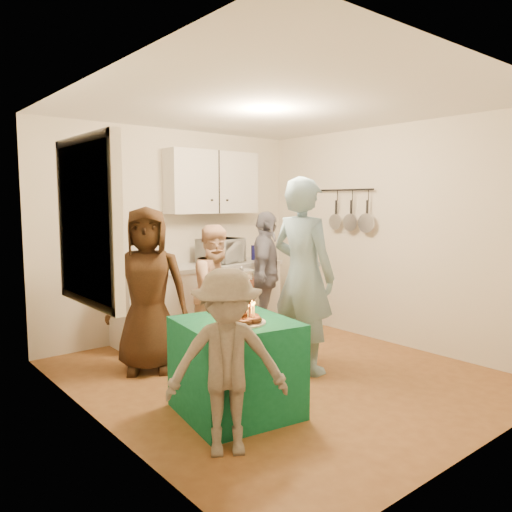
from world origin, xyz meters
TOP-DOWN VIEW (x-y plane):
  - floor at (0.00, 0.00)m, footprint 4.00×4.00m
  - ceiling at (0.00, 0.00)m, footprint 4.00×4.00m
  - back_wall at (0.00, 2.00)m, footprint 3.60×3.60m
  - left_wall at (-1.80, 0.00)m, footprint 4.00×4.00m
  - right_wall at (1.80, 0.00)m, footprint 4.00×4.00m
  - window_night at (-1.77, 0.30)m, footprint 0.04×1.00m
  - counter at (0.20, 1.70)m, footprint 2.20×0.58m
  - countertop at (0.20, 1.70)m, footprint 2.24×0.62m
  - upper_cabinet at (0.50, 1.85)m, footprint 1.30×0.30m
  - pot_rack at (1.72, 0.70)m, footprint 0.12×1.00m
  - microwave at (0.52, 1.70)m, footprint 0.64×0.50m
  - party_table at (-0.87, -0.45)m, footprint 0.97×0.97m
  - donut_cake at (-0.88, -0.55)m, footprint 0.38×0.38m
  - punch_jar at (-0.61, -0.19)m, footprint 0.22×0.22m
  - man_birthday at (0.26, -0.07)m, footprint 0.56×0.77m
  - woman_back_left at (-0.93, 0.92)m, footprint 0.97×0.87m
  - woman_back_center at (-0.09, 0.92)m, footprint 0.75×0.61m
  - woman_back_right at (0.80, 1.13)m, footprint 0.93×0.93m
  - child_near_left at (-1.31, -0.93)m, footprint 0.94×0.84m

SIDE VIEW (x-z plane):
  - floor at x=0.00m, z-range 0.00..0.00m
  - party_table at x=-0.87m, z-range 0.00..0.76m
  - counter at x=0.20m, z-range 0.00..0.86m
  - child_near_left at x=-1.31m, z-range 0.00..1.27m
  - woman_back_center at x=-0.09m, z-range 0.00..1.45m
  - woman_back_right at x=0.80m, z-range 0.00..1.58m
  - woman_back_left at x=-0.93m, z-range 0.00..1.66m
  - donut_cake at x=-0.88m, z-range 0.76..0.94m
  - countertop at x=0.20m, z-range 0.86..0.91m
  - punch_jar at x=-0.61m, z-range 0.76..1.10m
  - man_birthday at x=0.26m, z-range 0.00..1.94m
  - microwave at x=0.52m, z-range 0.91..1.23m
  - back_wall at x=0.00m, z-range 1.30..1.30m
  - left_wall at x=-1.80m, z-range 1.30..1.30m
  - right_wall at x=1.80m, z-range 1.30..1.30m
  - window_night at x=-1.77m, z-range 0.95..2.15m
  - pot_rack at x=1.72m, z-range 1.30..1.90m
  - upper_cabinet at x=0.50m, z-range 1.55..2.35m
  - ceiling at x=0.00m, z-range 2.60..2.60m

